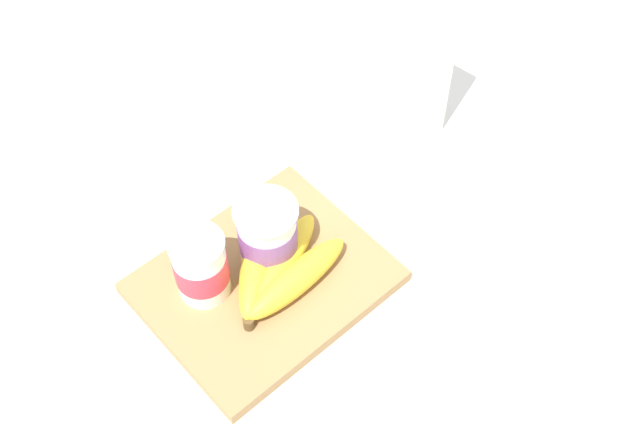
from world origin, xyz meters
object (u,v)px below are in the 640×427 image
banana_bunch (279,269)px  yogurt_cup_back (268,234)px  cereal_box (395,91)px  yogurt_cup_front (201,266)px  cutting_board (264,282)px

banana_bunch → yogurt_cup_back: bearing=71.7°
cereal_box → yogurt_cup_front: size_ratio=2.66×
cereal_box → yogurt_cup_back: cereal_box is taller
banana_bunch → cereal_box: bearing=13.5°
yogurt_cup_back → yogurt_cup_front: bearing=168.5°
cutting_board → banana_bunch: size_ratio=1.63×
yogurt_cup_front → banana_bunch: yogurt_cup_front is taller
cereal_box → banana_bunch: (-0.25, -0.06, -0.09)m
cereal_box → banana_bunch: 0.28m
cereal_box → yogurt_cup_front: (-0.33, -0.01, -0.06)m
yogurt_cup_front → banana_bunch: size_ratio=0.55×
yogurt_cup_front → banana_bunch: (0.08, -0.05, -0.03)m
cutting_board → cereal_box: bearing=10.3°
yogurt_cup_front → yogurt_cup_back: yogurt_cup_back is taller
yogurt_cup_back → banana_bunch: (-0.01, -0.03, -0.03)m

